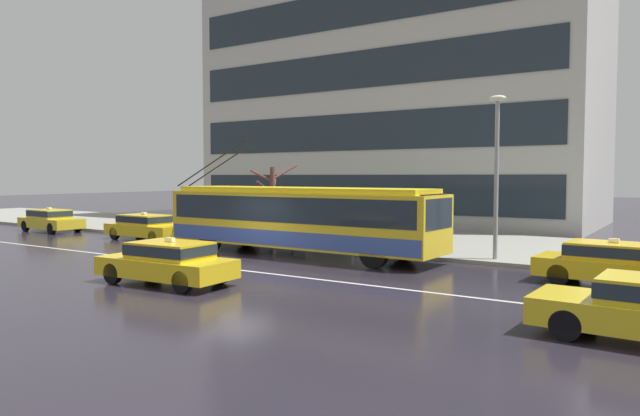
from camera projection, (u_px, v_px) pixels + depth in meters
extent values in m
plane|color=#26212B|center=(236.00, 263.00, 21.40)|extent=(160.00, 160.00, 0.00)
cube|color=gray|center=(361.00, 238.00, 29.32)|extent=(80.00, 10.00, 0.14)
cube|color=silver|center=(213.00, 267.00, 20.40)|extent=(72.00, 0.14, 0.01)
cube|color=yellow|center=(299.00, 219.00, 23.27)|extent=(12.08, 2.85, 2.13)
cube|color=yellow|center=(299.00, 190.00, 23.21)|extent=(11.36, 2.58, 0.20)
cube|color=#1E2833|center=(299.00, 208.00, 23.25)|extent=(11.60, 2.87, 0.98)
cube|color=#3F58A8|center=(299.00, 236.00, 23.31)|extent=(11.97, 2.88, 0.60)
cube|color=#1E2833|center=(438.00, 214.00, 19.86)|extent=(0.18, 2.25, 1.06)
cube|color=black|center=(434.00, 198.00, 19.92)|extent=(0.21, 1.94, 0.28)
cylinder|color=black|center=(222.00, 164.00, 26.02)|extent=(4.33, 0.17, 2.06)
cylinder|color=black|center=(211.00, 164.00, 25.45)|extent=(4.33, 0.17, 2.06)
cylinder|color=black|center=(403.00, 247.00, 21.93)|extent=(1.05, 0.33, 1.04)
cylinder|color=black|center=(374.00, 253.00, 20.08)|extent=(1.05, 0.33, 1.04)
cylinder|color=black|center=(246.00, 235.00, 26.44)|extent=(1.05, 0.33, 1.04)
cylinder|color=black|center=(211.00, 239.00, 24.59)|extent=(1.05, 0.33, 1.04)
cylinder|color=black|center=(566.00, 325.00, 11.26)|extent=(0.63, 0.23, 0.62)
cylinder|color=black|center=(583.00, 310.00, 12.55)|extent=(0.63, 0.23, 0.62)
cube|color=yellow|center=(620.00, 269.00, 16.76)|extent=(4.65, 2.04, 0.55)
cube|color=yellow|center=(614.00, 251.00, 16.83)|extent=(2.54, 1.68, 0.48)
cube|color=#1E2833|center=(614.00, 250.00, 16.83)|extent=(2.59, 1.70, 0.31)
cube|color=silver|center=(614.00, 241.00, 16.82)|extent=(0.29, 0.17, 0.12)
cylinder|color=black|center=(571.00, 268.00, 18.31)|extent=(0.63, 0.23, 0.62)
cylinder|color=black|center=(558.00, 275.00, 17.00)|extent=(0.63, 0.23, 0.62)
cube|color=yellow|center=(146.00, 230.00, 28.90)|extent=(4.71, 1.94, 0.55)
cube|color=yellow|center=(144.00, 219.00, 28.98)|extent=(2.57, 1.60, 0.48)
cube|color=#1E2833|center=(144.00, 219.00, 28.98)|extent=(2.61, 1.62, 0.31)
cube|color=silver|center=(144.00, 213.00, 28.97)|extent=(0.29, 0.17, 0.12)
cylinder|color=black|center=(179.00, 234.00, 28.64)|extent=(0.63, 0.23, 0.62)
cylinder|color=black|center=(154.00, 237.00, 27.40)|extent=(0.63, 0.23, 0.62)
cylinder|color=black|center=(140.00, 231.00, 30.43)|extent=(0.63, 0.23, 0.62)
cylinder|color=black|center=(115.00, 233.00, 29.19)|extent=(0.63, 0.23, 0.62)
cube|color=yellow|center=(166.00, 267.00, 17.18)|extent=(4.29, 2.00, 0.55)
cube|color=yellow|center=(170.00, 250.00, 17.07)|extent=(2.35, 1.65, 0.48)
cube|color=#1E2833|center=(170.00, 249.00, 17.07)|extent=(2.39, 1.67, 0.31)
cube|color=silver|center=(170.00, 240.00, 17.05)|extent=(0.29, 0.17, 0.12)
cylinder|color=black|center=(113.00, 273.00, 17.21)|extent=(0.63, 0.23, 0.62)
cylinder|color=black|center=(153.00, 266.00, 18.57)|extent=(0.63, 0.23, 0.62)
cylinder|color=black|center=(182.00, 282.00, 15.82)|extent=(0.63, 0.23, 0.62)
cylinder|color=black|center=(220.00, 274.00, 17.18)|extent=(0.63, 0.23, 0.62)
cube|color=gold|center=(51.00, 223.00, 33.29)|extent=(4.41, 1.97, 0.55)
cube|color=gold|center=(49.00, 214.00, 33.37)|extent=(2.41, 1.62, 0.48)
cube|color=#1E2833|center=(49.00, 213.00, 33.37)|extent=(2.45, 1.64, 0.31)
cube|color=silver|center=(49.00, 208.00, 33.35)|extent=(0.29, 0.18, 0.12)
cylinder|color=black|center=(77.00, 227.00, 33.08)|extent=(0.63, 0.23, 0.62)
cylinder|color=black|center=(52.00, 228.00, 31.84)|extent=(0.63, 0.23, 0.62)
cylinder|color=black|center=(51.00, 224.00, 34.77)|extent=(0.63, 0.23, 0.62)
cylinder|color=black|center=(25.00, 226.00, 33.53)|extent=(0.63, 0.23, 0.62)
cylinder|color=gray|center=(352.00, 219.00, 25.34)|extent=(0.08, 0.08, 2.35)
cylinder|color=gray|center=(291.00, 216.00, 27.16)|extent=(0.08, 0.08, 2.35)
cylinder|color=gray|center=(366.00, 217.00, 26.41)|extent=(0.08, 0.08, 2.35)
cylinder|color=gray|center=(306.00, 215.00, 28.23)|extent=(0.08, 0.08, 2.35)
cube|color=#99ADB2|center=(335.00, 215.00, 27.32)|extent=(3.16, 0.04, 1.88)
cube|color=#B2B2B7|center=(328.00, 190.00, 26.72)|extent=(3.63, 1.58, 0.08)
cube|color=brown|center=(332.00, 232.00, 27.09)|extent=(2.33, 0.36, 0.08)
cylinder|color=#2A214B|center=(292.00, 233.00, 26.90)|extent=(0.14, 0.14, 0.82)
cylinder|color=#2A214B|center=(292.00, 233.00, 27.06)|extent=(0.14, 0.14, 0.82)
cylinder|color=#233535|center=(292.00, 217.00, 26.94)|extent=(0.50, 0.50, 0.61)
sphere|color=tan|center=(292.00, 208.00, 26.91)|extent=(0.23, 0.23, 0.23)
cone|color=#CC2961|center=(292.00, 202.00, 26.78)|extent=(1.14, 1.14, 0.26)
cylinder|color=#333333|center=(292.00, 213.00, 26.81)|extent=(0.02, 0.02, 0.78)
cylinder|color=#192B2D|center=(395.00, 239.00, 24.07)|extent=(0.14, 0.14, 0.90)
cylinder|color=#192B2D|center=(392.00, 239.00, 23.98)|extent=(0.14, 0.14, 0.90)
cylinder|color=#42445A|center=(394.00, 222.00, 23.98)|extent=(0.47, 0.47, 0.56)
sphere|color=tan|center=(394.00, 212.00, 23.96)|extent=(0.24, 0.24, 0.24)
cone|color=#2B4296|center=(396.00, 205.00, 24.01)|extent=(1.22, 1.22, 0.26)
cylinder|color=#333333|center=(396.00, 217.00, 24.04)|extent=(0.02, 0.02, 0.75)
cylinder|color=navy|center=(272.00, 234.00, 26.59)|extent=(0.14, 0.14, 0.82)
cylinder|color=navy|center=(271.00, 233.00, 26.74)|extent=(0.14, 0.14, 0.82)
cylinder|color=navy|center=(271.00, 218.00, 26.62)|extent=(0.51, 0.51, 0.63)
sphere|color=pink|center=(271.00, 209.00, 26.60)|extent=(0.23, 0.23, 0.23)
cone|color=red|center=(271.00, 202.00, 26.70)|extent=(1.45, 1.45, 0.29)
cylinder|color=#333333|center=(271.00, 214.00, 26.73)|extent=(0.02, 0.02, 0.78)
cylinder|color=#20142E|center=(256.00, 230.00, 28.24)|extent=(0.14, 0.14, 0.87)
cylinder|color=#20142E|center=(259.00, 230.00, 28.21)|extent=(0.14, 0.14, 0.87)
cylinder|color=#413E33|center=(257.00, 215.00, 28.19)|extent=(0.47, 0.47, 0.60)
sphere|color=tan|center=(257.00, 207.00, 28.17)|extent=(0.20, 0.20, 0.20)
cone|color=#C8325B|center=(255.00, 201.00, 28.17)|extent=(1.57, 1.57, 0.31)
cylinder|color=#333333|center=(255.00, 212.00, 28.20)|extent=(0.02, 0.02, 0.74)
cylinder|color=#8F929A|center=(496.00, 181.00, 21.20)|extent=(0.16, 0.16, 5.76)
ellipsoid|color=silver|center=(498.00, 98.00, 21.03)|extent=(0.60, 0.32, 0.24)
cylinder|color=brown|center=(273.00, 202.00, 28.79)|extent=(0.26, 0.26, 3.50)
cylinder|color=brown|center=(262.00, 176.00, 28.68)|extent=(0.97, 0.78, 0.64)
cylinder|color=brown|center=(265.00, 188.00, 28.21)|extent=(0.15, 1.32, 0.74)
cylinder|color=brown|center=(274.00, 188.00, 29.42)|extent=(0.84, 1.24, 0.89)
cylinder|color=brown|center=(285.00, 172.00, 29.06)|extent=(0.71, 1.32, 0.80)
cube|color=#B4B2AE|center=(400.00, 59.00, 41.23)|extent=(26.38, 12.69, 23.06)
cube|color=#1E2833|center=(356.00, 193.00, 36.44)|extent=(24.79, 0.06, 2.31)
cube|color=#1E2833|center=(356.00, 132.00, 36.22)|extent=(24.79, 0.06, 2.31)
cube|color=#1E2833|center=(356.00, 70.00, 36.01)|extent=(24.79, 0.06, 2.31)
cube|color=#1E2833|center=(356.00, 7.00, 35.79)|extent=(24.79, 0.06, 2.31)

